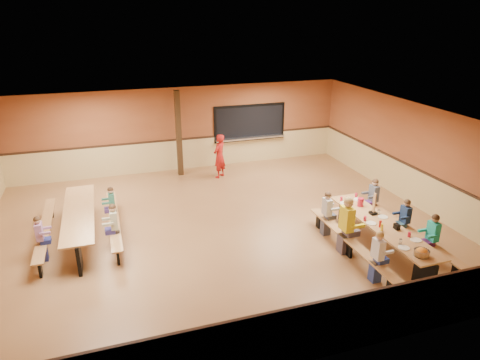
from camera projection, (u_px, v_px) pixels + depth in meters
name	position (u px, v px, depth m)	size (l,w,h in m)	color
ground	(219.00, 228.00, 11.49)	(12.00, 12.00, 0.00)	brown
room_envelope	(218.00, 205.00, 11.24)	(12.04, 10.04, 3.02)	brown
kitchen_pass_through	(250.00, 124.00, 16.09)	(2.78, 0.28, 1.38)	black
structural_post	(179.00, 134.00, 14.78)	(0.18, 0.18, 3.00)	black
cafeteria_table_main	(381.00, 232.00, 10.22)	(1.91, 3.70, 0.74)	#AA7643
cafeteria_table_second	(80.00, 219.00, 10.83)	(1.91, 3.70, 0.74)	#AA7643
seated_child_white_left	(377.00, 257.00, 9.05)	(0.35, 0.29, 1.18)	silver
seated_adult_yellow	(346.00, 226.00, 10.12)	(0.47, 0.38, 1.42)	yellow
seated_child_grey_left	(327.00, 214.00, 10.99)	(0.35, 0.29, 1.18)	#B6B6B6
seated_child_teal_right	(432.00, 239.00, 9.77)	(0.36, 0.29, 1.19)	#1CAB95
seated_child_navy_right	(404.00, 221.00, 10.62)	(0.34, 0.28, 1.15)	#18294C
seated_child_char_right	(373.00, 200.00, 11.80)	(0.36, 0.29, 1.19)	#4B4D55
seated_child_purple_sec	(41.00, 239.00, 9.82)	(0.33, 0.27, 1.12)	#97658D
seated_child_green_sec	(112.00, 207.00, 11.42)	(0.33, 0.27, 1.12)	#2C6852
seated_child_tan_sec	(115.00, 227.00, 10.31)	(0.35, 0.29, 1.18)	#A9A785
standing_woman	(219.00, 156.00, 14.81)	(0.56, 0.37, 1.55)	#A31512
punch_pitcher	(360.00, 202.00, 11.03)	(0.16, 0.16, 0.22)	red
chip_bowl	(422.00, 252.00, 8.79)	(0.32, 0.32, 0.15)	orange
napkin_dispenser	(397.00, 227.00, 9.87)	(0.10, 0.14, 0.13)	black
condiment_mustard	(382.00, 227.00, 9.79)	(0.06, 0.06, 0.17)	yellow
condiment_ketchup	(380.00, 224.00, 9.95)	(0.06, 0.06, 0.17)	#B2140F
table_paddle	(373.00, 209.00, 10.58)	(0.16, 0.16, 0.56)	black
place_settings	(382.00, 222.00, 10.12)	(0.65, 3.30, 0.11)	beige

